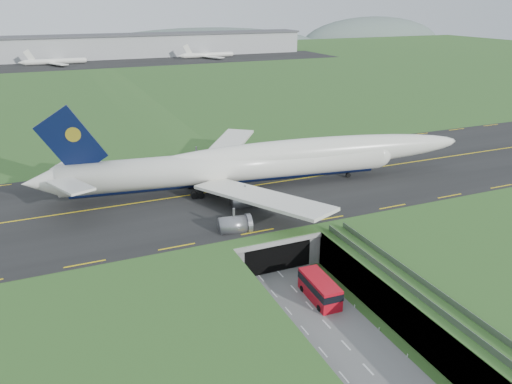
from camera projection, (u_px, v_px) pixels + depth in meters
name	position (u px, v px, depth m)	size (l,w,h in m)	color
ground	(300.00, 296.00, 77.13)	(900.00, 900.00, 0.00)	#2B5321
airfield_deck	(300.00, 280.00, 76.05)	(800.00, 800.00, 6.00)	gray
trench_road	(325.00, 323.00, 70.66)	(12.00, 75.00, 0.20)	slate
taxiway	(226.00, 190.00, 103.25)	(800.00, 44.00, 0.18)	black
tunnel_portal	(257.00, 234.00, 90.27)	(17.00, 22.30, 6.00)	gray
guideway	(449.00, 319.00, 62.86)	(3.00, 53.00, 7.05)	#A8A8A3
jumbo_jet	(261.00, 163.00, 103.44)	(92.87, 59.64, 19.90)	white
shuttle_tram	(320.00, 289.00, 75.62)	(3.60, 8.76, 3.50)	red
cargo_terminal	(88.00, 47.00, 328.92)	(320.00, 67.00, 15.60)	#B2B2B2
distant_hills	(147.00, 53.00, 471.08)	(700.00, 91.00, 60.00)	#53645E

